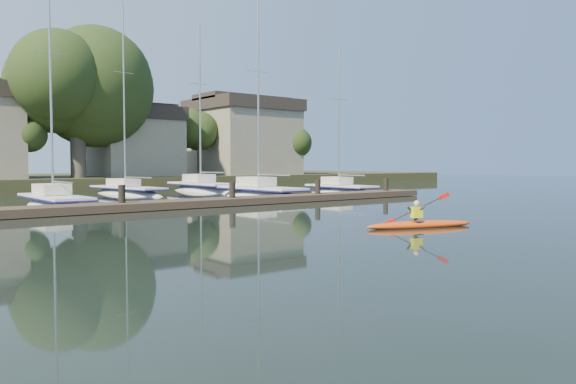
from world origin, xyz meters
TOP-DOWN VIEW (x-y plane):
  - ground at (0.00, 0.00)m, footprint 160.00×160.00m
  - kayak at (2.30, 1.32)m, footprint 4.03×1.86m
  - dock at (0.00, 14.00)m, footprint 34.00×2.00m
  - sailboat_1 at (-4.70, 18.36)m, footprint 1.99×8.06m
  - sailboat_3 at (8.05, 18.42)m, footprint 2.30×8.65m
  - sailboat_4 at (15.03, 18.28)m, footprint 2.15×6.96m
  - sailboat_6 at (2.55, 26.64)m, footprint 2.99×9.25m
  - sailboat_7 at (8.64, 26.86)m, footprint 2.35×8.86m
  - shore at (1.61, 40.29)m, footprint 90.00×25.25m

SIDE VIEW (x-z plane):
  - sailboat_7 at x=8.64m, z-range -7.35..6.92m
  - sailboat_3 at x=8.05m, z-range -7.18..6.76m
  - sailboat_4 at x=15.03m, z-range -6.09..5.71m
  - sailboat_1 at x=-4.70m, z-range -6.77..6.41m
  - sailboat_6 at x=2.55m, z-range -7.39..7.06m
  - ground at x=0.00m, z-range 0.00..0.00m
  - kayak at x=2.30m, z-range -0.49..0.81m
  - dock at x=0.00m, z-range -0.70..1.10m
  - shore at x=1.61m, z-range -3.15..9.60m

